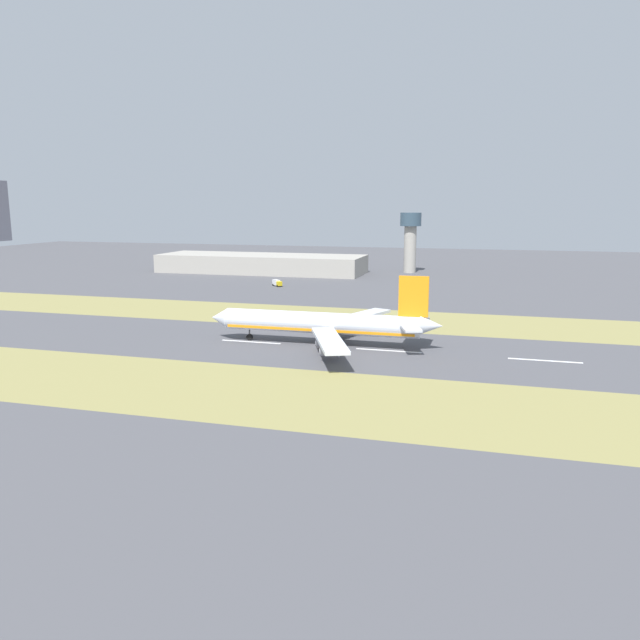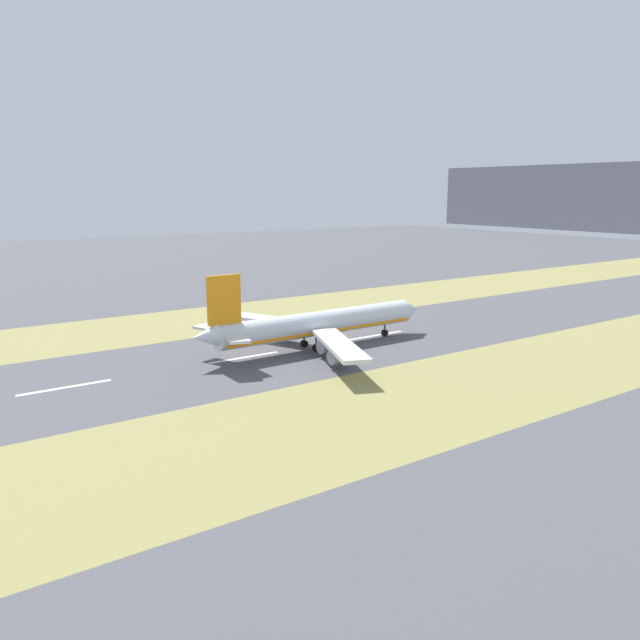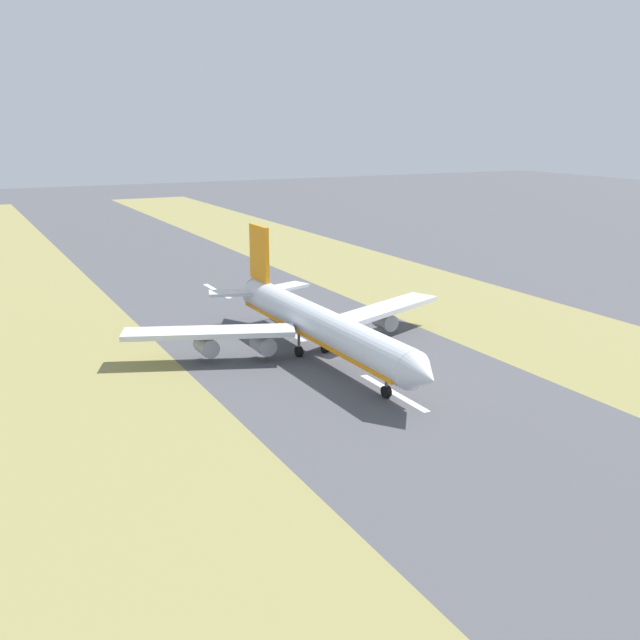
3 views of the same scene
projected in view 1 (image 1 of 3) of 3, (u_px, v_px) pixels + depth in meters
name	position (u px, v px, depth m)	size (l,w,h in m)	color
ground_plane	(319.00, 346.00, 173.91)	(800.00, 800.00, 0.00)	#4C4C51
grass_median_west	(260.00, 392.00, 131.35)	(40.00, 600.00, 0.01)	olive
grass_median_east	(354.00, 318.00, 216.47)	(40.00, 600.00, 0.01)	olive
centreline_dash_near	(545.00, 361.00, 157.89)	(1.20, 18.00, 0.01)	silver
centreline_dash_mid	(389.00, 351.00, 168.61)	(1.20, 18.00, 0.01)	silver
centreline_dash_far	(251.00, 342.00, 179.33)	(1.20, 18.00, 0.01)	silver
airplane_main_jet	(327.00, 324.00, 174.59)	(64.13, 67.06, 20.20)	silver
terminal_building	(261.00, 264.00, 359.42)	(36.00, 118.38, 10.24)	#A39E93
control_tower	(410.00, 236.00, 356.07)	(12.00, 12.00, 34.17)	#A39E93
service_truck	(277.00, 283.00, 299.75)	(5.60, 5.97, 3.10)	gold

